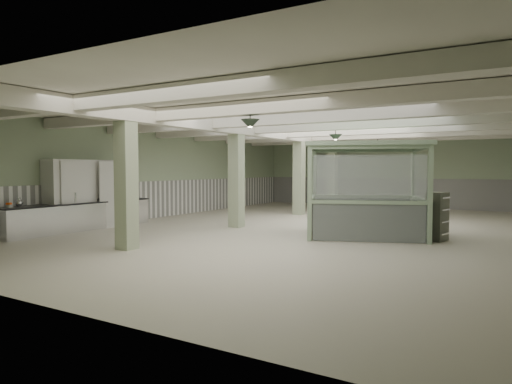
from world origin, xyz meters
The scene contains 30 objects.
floor centered at (0.00, 0.00, 0.00)m, with size 20.00×20.00×0.00m, color beige.
ceiling centered at (0.00, 0.00, 3.60)m, with size 14.00×20.00×0.02m, color white.
wall_back centered at (0.00, 10.00, 1.80)m, with size 14.00×0.02×3.60m, color #93A584.
wall_front centered at (0.00, -10.00, 1.80)m, with size 14.00×0.02×3.60m, color #93A584.
wall_left centered at (-7.00, 0.00, 1.80)m, with size 0.02×20.00×3.60m, color #93A584.
wainscot_left centered at (-6.97, 0.00, 0.75)m, with size 0.05×19.90×1.50m, color white.
wainscot_back centered at (0.00, 9.97, 0.75)m, with size 13.90×0.05×1.50m, color white.
girder centered at (-2.50, 0.00, 3.38)m, with size 0.45×19.90×0.40m, color silver.
beam_a centered at (0.00, -7.50, 3.42)m, with size 13.90×0.35×0.32m, color silver.
beam_b centered at (0.00, -5.00, 3.42)m, with size 13.90×0.35×0.32m, color silver.
beam_c centered at (0.00, -2.50, 3.42)m, with size 13.90×0.35×0.32m, color silver.
beam_d centered at (0.00, 0.00, 3.42)m, with size 13.90×0.35×0.32m, color silver.
beam_e centered at (0.00, 2.50, 3.42)m, with size 13.90×0.35×0.32m, color silver.
beam_f centered at (0.00, 5.00, 3.42)m, with size 13.90×0.35×0.32m, color silver.
beam_g centered at (0.00, 7.50, 3.42)m, with size 13.90×0.35×0.32m, color silver.
column_a centered at (-2.50, -6.00, 1.80)m, with size 0.42×0.42×3.60m, color #A0AF8D.
column_b centered at (-2.50, -1.00, 1.80)m, with size 0.42×0.42×3.60m, color #A0AF8D.
column_c centered at (-2.50, 4.00, 1.80)m, with size 0.42×0.42×3.60m, color #A0AF8D.
column_d centered at (-2.50, 8.00, 1.80)m, with size 0.42×0.42×3.60m, color #A0AF8D.
pendant_front centered at (0.50, -5.00, 3.05)m, with size 0.44×0.44×0.22m, color #29372B.
pendant_mid centered at (0.50, 0.50, 3.05)m, with size 0.44×0.44×0.22m, color #29372B.
pendant_back centered at (0.50, 5.50, 3.05)m, with size 0.44×0.44×0.22m, color #29372B.
prep_counter centered at (-6.54, -4.25, 0.46)m, with size 0.95×5.45×0.91m.
pitcher_near centered at (-6.64, -6.24, 1.04)m, with size 0.18×0.21×0.27m, color silver, non-canonical shape.
pitcher_far centered at (-6.41, -4.14, 1.03)m, with size 0.17×0.20×0.25m, color silver, non-canonical shape.
veg_colander centered at (-6.39, -3.50, 1.00)m, with size 0.45×0.45×0.20m, color #403F45, non-canonical shape.
orange_bowl centered at (-6.62, -6.54, 0.94)m, with size 0.22×0.22×0.08m, color #B2B2B7.
walkin_cooler centered at (-6.62, -4.00, 1.21)m, with size 0.97×2.63×2.41m.
guard_booth centered at (1.91, -0.69, 1.85)m, with size 4.23×3.93×2.77m.
filing_cabinet centered at (3.93, -0.60, 0.68)m, with size 0.44×0.63×1.36m, color #525446.
Camera 1 is at (6.05, -14.08, 2.03)m, focal length 32.00 mm.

